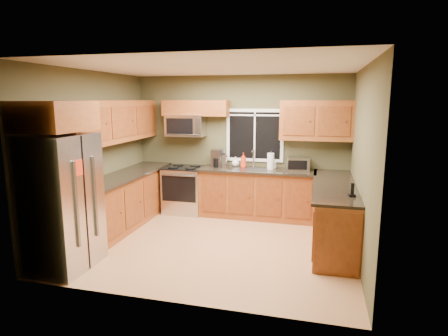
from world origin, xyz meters
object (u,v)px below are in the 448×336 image
at_px(range, 185,189).
at_px(paper_towel_roll, 271,161).
at_px(refrigerator, 62,202).
at_px(kettle, 223,160).
at_px(soap_bottle_a, 243,160).
at_px(coffee_maker, 218,159).
at_px(toaster_oven, 298,164).
at_px(cordless_phone, 352,193).
at_px(soap_bottle_b, 274,164).
at_px(soap_bottle_c, 236,162).
at_px(microwave, 186,126).

height_order(range, paper_towel_roll, paper_towel_roll).
xyz_separation_m(refrigerator, kettle, (1.44, 2.95, 0.17)).
distance_m(paper_towel_roll, soap_bottle_a, 0.53).
bearing_deg(coffee_maker, toaster_oven, -0.75).
bearing_deg(cordless_phone, soap_bottle_b, 124.47).
height_order(toaster_oven, soap_bottle_c, toaster_oven).
distance_m(soap_bottle_a, cordless_phone, 2.58).
bearing_deg(soap_bottle_b, refrigerator, -129.45).
distance_m(toaster_oven, soap_bottle_a, 1.04).
bearing_deg(range, cordless_phone, -28.86).
distance_m(toaster_oven, soap_bottle_b, 0.47).
bearing_deg(toaster_oven, kettle, 176.49).
bearing_deg(refrigerator, cordless_phone, 16.47).
relative_size(coffee_maker, paper_towel_roll, 0.99).
relative_size(refrigerator, kettle, 6.32).
bearing_deg(range, kettle, 13.46).
relative_size(microwave, toaster_oven, 1.72).
xyz_separation_m(microwave, toaster_oven, (2.21, -0.04, -0.66)).
xyz_separation_m(coffee_maker, soap_bottle_b, (1.09, 0.08, -0.07)).
xyz_separation_m(toaster_oven, soap_bottle_b, (-0.46, 0.10, -0.04)).
bearing_deg(soap_bottle_c, paper_towel_roll, -11.87).
bearing_deg(kettle, soap_bottle_a, -8.83).
bearing_deg(cordless_phone, refrigerator, -163.53).
xyz_separation_m(microwave, soap_bottle_b, (1.75, 0.06, -0.70)).
bearing_deg(cordless_phone, microwave, 149.20).
bearing_deg(refrigerator, soap_bottle_b, 50.55).
relative_size(microwave, kettle, 2.67).
relative_size(paper_towel_roll, cordless_phone, 1.79).
relative_size(microwave, cordless_phone, 4.03).
height_order(refrigerator, coffee_maker, refrigerator).
height_order(refrigerator, range, refrigerator).
bearing_deg(microwave, range, -89.98).
distance_m(coffee_maker, kettle, 0.12).
bearing_deg(microwave, coffee_maker, -2.14).
xyz_separation_m(refrigerator, soap_bottle_c, (1.68, 3.00, 0.13)).
bearing_deg(soap_bottle_c, microwave, -174.56).
bearing_deg(kettle, refrigerator, -116.06).
height_order(coffee_maker, soap_bottle_b, coffee_maker).
xyz_separation_m(range, soap_bottle_b, (1.75, 0.19, 0.56)).
relative_size(range, soap_bottle_b, 5.38).
bearing_deg(toaster_oven, cordless_phone, -64.93).
bearing_deg(soap_bottle_a, microwave, 179.00).
relative_size(toaster_oven, kettle, 1.55).
distance_m(refrigerator, range, 2.89).
relative_size(kettle, soap_bottle_c, 1.53).
relative_size(toaster_oven, soap_bottle_a, 1.52).
height_order(soap_bottle_a, soap_bottle_c, soap_bottle_a).
relative_size(toaster_oven, coffee_maker, 1.32).
xyz_separation_m(range, coffee_maker, (0.66, 0.11, 0.63)).
distance_m(paper_towel_roll, soap_bottle_b, 0.14).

